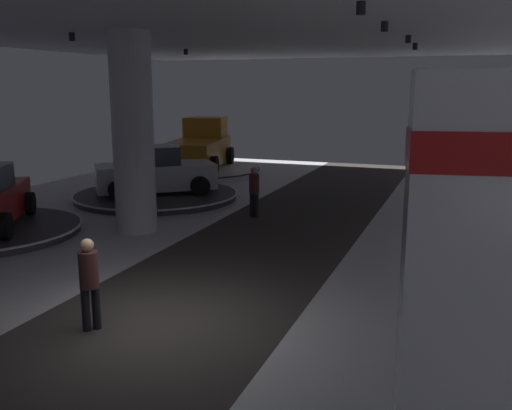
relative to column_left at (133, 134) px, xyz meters
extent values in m
cube|color=silver|center=(3.88, -5.52, -2.77)|extent=(24.00, 44.00, 0.05)
cube|color=#383330|center=(3.88, -5.52, -2.75)|extent=(4.40, 44.00, 0.01)
cylinder|color=black|center=(-1.36, -0.61, 2.57)|extent=(0.16, 0.16, 0.22)
cylinder|color=black|center=(-1.37, 2.86, 2.57)|extent=(0.16, 0.16, 0.22)
cylinder|color=black|center=(-1.60, 6.39, 2.57)|extent=(0.16, 0.16, 0.22)
cylinder|color=black|center=(6.83, -3.53, 2.57)|extent=(0.16, 0.16, 0.22)
cylinder|color=black|center=(6.78, -0.37, 2.57)|extent=(0.16, 0.16, 0.22)
cylinder|color=black|center=(6.92, 3.30, 2.57)|extent=(0.16, 0.16, 0.22)
cylinder|color=black|center=(6.83, 6.36, 2.57)|extent=(0.16, 0.16, 0.22)
cylinder|color=silver|center=(0.00, 0.00, 0.00)|extent=(1.14, 1.14, 5.50)
cube|color=white|center=(8.74, -8.28, -0.49)|extent=(1.18, 0.73, 3.82)
cube|color=red|center=(8.74, -8.28, 0.73)|extent=(1.20, 0.77, 0.36)
cylinder|color=#333338|center=(-1.87, 4.29, -2.64)|extent=(5.83, 5.83, 0.23)
cylinder|color=white|center=(-1.87, 4.29, -2.55)|extent=(5.95, 5.95, 0.05)
cube|color=silver|center=(-1.87, 4.29, -1.91)|extent=(4.41, 4.02, 0.90)
cube|color=#2D3842|center=(-1.98, 4.20, -1.16)|extent=(2.46, 2.40, 0.70)
cylinder|color=black|center=(-1.37, 5.96, -2.18)|extent=(0.67, 0.59, 0.68)
cylinder|color=black|center=(-0.13, 4.39, -2.18)|extent=(0.67, 0.59, 0.68)
cylinder|color=black|center=(-3.61, 4.18, -2.18)|extent=(0.67, 0.59, 0.68)
cylinder|color=black|center=(-2.36, 2.62, -2.18)|extent=(0.67, 0.59, 0.68)
sphere|color=white|center=(-0.56, 5.96, -1.80)|extent=(0.18, 0.18, 0.18)
sphere|color=white|center=(0.05, 5.18, -1.80)|extent=(0.18, 0.18, 0.18)
sphere|color=white|center=(9.40, 3.32, -1.71)|extent=(0.18, 0.18, 0.18)
sphere|color=white|center=(9.52, 4.30, -1.71)|extent=(0.18, 0.18, 0.18)
cylinder|color=black|center=(-3.60, -0.18, -2.18)|extent=(0.53, 0.70, 0.68)
cylinder|color=black|center=(-2.18, -2.65, -2.18)|extent=(0.53, 0.70, 0.68)
sphere|color=white|center=(-4.36, 0.12, -1.80)|extent=(0.18, 0.18, 0.18)
cylinder|color=silver|center=(-3.13, 10.32, -2.62)|extent=(5.70, 5.70, 0.25)
cylinder|color=black|center=(-3.13, 10.32, -2.53)|extent=(5.81, 5.81, 0.05)
cube|color=#B77519|center=(-3.13, 10.32, -1.75)|extent=(3.18, 5.63, 1.20)
cube|color=#B77519|center=(-3.49, 11.98, -0.70)|extent=(2.22, 2.07, 1.00)
cube|color=#28333D|center=(-3.38, 11.48, -0.70)|extent=(1.73, 0.45, 0.75)
cylinder|color=black|center=(-4.67, 11.88, -2.08)|extent=(0.45, 0.88, 0.84)
cylinder|color=black|center=(-2.38, 12.38, -2.08)|extent=(0.45, 0.88, 0.84)
cylinder|color=black|center=(-3.89, 8.26, -2.08)|extent=(0.45, 0.88, 0.84)
cylinder|color=black|center=(-1.59, 8.76, -2.08)|extent=(0.45, 0.88, 0.84)
cylinder|color=#333338|center=(9.81, 9.62, -2.56)|extent=(4.52, 4.52, 0.37)
cylinder|color=white|center=(9.81, 9.62, -2.41)|extent=(4.61, 4.61, 0.05)
cube|color=black|center=(9.81, 9.62, -1.77)|extent=(4.12, 4.35, 0.90)
cube|color=#2D3842|center=(9.91, 9.73, -1.02)|extent=(2.43, 2.46, 0.70)
cylinder|color=black|center=(9.62, 7.89, -2.04)|extent=(0.61, 0.66, 0.68)
cylinder|color=black|center=(8.12, 9.20, -2.04)|extent=(0.61, 0.66, 0.68)
cylinder|color=black|center=(10.00, 11.35, -2.04)|extent=(0.61, 0.66, 0.68)
sphere|color=white|center=(8.83, 7.74, -1.66)|extent=(0.18, 0.18, 0.18)
sphere|color=white|center=(8.08, 8.40, -1.66)|extent=(0.18, 0.18, 0.18)
cylinder|color=black|center=(3.01, -6.05, -2.35)|extent=(0.14, 0.14, 0.80)
cylinder|color=black|center=(2.90, -6.19, -2.35)|extent=(0.14, 0.14, 0.80)
cylinder|color=#472323|center=(2.95, -6.12, -1.69)|extent=(0.32, 0.32, 0.62)
sphere|color=tan|center=(2.95, -6.12, -1.27)|extent=(0.22, 0.22, 0.22)
cylinder|color=black|center=(2.62, 2.72, -2.35)|extent=(0.14, 0.14, 0.80)
cylinder|color=black|center=(2.45, 2.77, -2.35)|extent=(0.14, 0.14, 0.80)
cylinder|color=#472323|center=(2.54, 2.74, -1.69)|extent=(0.32, 0.32, 0.62)
sphere|color=#99755B|center=(2.54, 2.74, -1.27)|extent=(0.22, 0.22, 0.22)
camera|label=1|loc=(8.68, -13.56, 1.27)|focal=39.91mm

